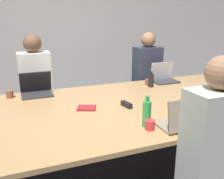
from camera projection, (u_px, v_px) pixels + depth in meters
name	position (u px, v px, depth m)	size (l,w,h in m)	color
ground_plane	(100.00, 173.00, 2.72)	(24.00, 24.00, 0.00)	#2D2D38
curtain_wall	(54.00, 30.00, 4.64)	(12.00, 0.06, 2.80)	beige
conference_table	(99.00, 112.00, 2.52)	(4.29, 1.70, 0.75)	tan
laptop_far_right	(163.00, 76.00, 3.52)	(0.36, 0.27, 0.27)	#333338
person_far_right	(147.00, 80.00, 3.84)	(0.40, 0.24, 1.41)	#2D2D38
cup_far_right	(148.00, 82.00, 3.35)	(0.08, 0.08, 0.08)	brown
bottle_far_right	(151.00, 80.00, 3.24)	(0.07, 0.07, 0.21)	black
laptop_far_midleft	(37.00, 88.00, 2.92)	(0.36, 0.27, 0.27)	#333338
person_far_midleft	(36.00, 90.00, 3.29)	(0.40, 0.24, 1.43)	#2D2D38
cup_far_midleft	(10.00, 94.00, 2.82)	(0.08, 0.08, 0.08)	brown
laptop_near_midright	(183.00, 120.00, 2.03)	(0.36, 0.26, 0.27)	gray
person_near_midright	(211.00, 162.00, 1.69)	(0.40, 0.24, 1.41)	#2D2D38
cup_near_midright	(150.00, 125.00, 2.02)	(0.08, 0.08, 0.08)	red
bottle_near_midright	(147.00, 113.00, 2.06)	(0.07, 0.07, 0.27)	green
stapler	(126.00, 105.00, 2.54)	(0.07, 0.16, 0.05)	black
notebook	(87.00, 108.00, 2.48)	(0.22, 0.20, 0.02)	maroon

